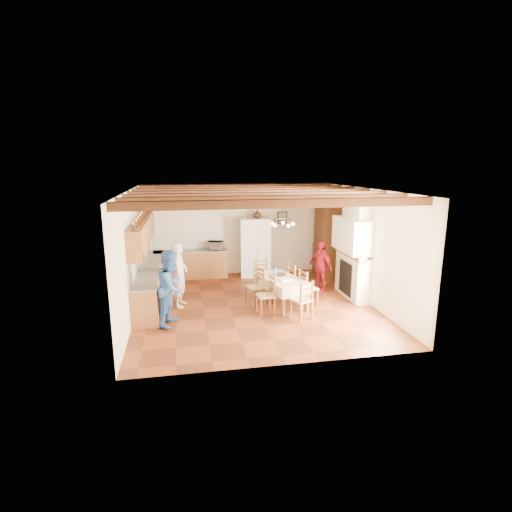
{
  "coord_description": "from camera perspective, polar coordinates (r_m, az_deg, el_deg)",
  "views": [
    {
      "loc": [
        -1.78,
        -9.75,
        3.61
      ],
      "look_at": [
        0.1,
        0.3,
        1.25
      ],
      "focal_mm": 28.0,
      "sensor_mm": 36.0,
      "label": 1
    }
  ],
  "objects": [
    {
      "name": "hutch",
      "position": [
        13.02,
        9.98,
        2.06
      ],
      "size": [
        0.63,
        1.34,
        2.37
      ],
      "primitive_type": null,
      "rotation": [
        0.0,
        0.0,
        -0.06
      ],
      "color": "#381F10",
      "rests_on": "floor"
    },
    {
      "name": "backsplash_back",
      "position": [
        13.21,
        -9.42,
        2.31
      ],
      "size": [
        2.3,
        0.03,
        0.6
      ],
      "primitive_type": "cube",
      "color": "silver",
      "rests_on": "ground"
    },
    {
      "name": "floor",
      "position": [
        10.55,
        -0.24,
        -7.07
      ],
      "size": [
        6.0,
        6.5,
        0.02
      ],
      "primitive_type": "cube",
      "color": "#522613",
      "rests_on": "ground"
    },
    {
      "name": "wall_front",
      "position": [
        7.05,
        4.53,
        -4.45
      ],
      "size": [
        6.0,
        0.02,
        3.0
      ],
      "primitive_type": "cube",
      "color": "beige",
      "rests_on": "ground"
    },
    {
      "name": "person_woman_red",
      "position": [
        11.63,
        9.18,
        -1.46
      ],
      "size": [
        0.69,
        0.94,
        1.48
      ],
      "primitive_type": "imported",
      "rotation": [
        0.0,
        0.0,
        -1.14
      ],
      "color": "maroon",
      "rests_on": "floor"
    },
    {
      "name": "refrigerator",
      "position": [
        13.09,
        -0.11,
        1.3
      ],
      "size": [
        1.04,
        0.89,
        1.92
      ],
      "primitive_type": "cube",
      "rotation": [
        0.0,
        0.0,
        -0.11
      ],
      "color": "white",
      "rests_on": "floor"
    },
    {
      "name": "wall_picture",
      "position": [
        13.52,
        3.78,
        5.49
      ],
      "size": [
        0.34,
        0.03,
        0.42
      ],
      "primitive_type": "cube",
      "color": "black",
      "rests_on": "ground"
    },
    {
      "name": "chandelier",
      "position": [
        10.09,
        3.78,
        5.22
      ],
      "size": [
        0.47,
        0.47,
        0.03
      ],
      "primitive_type": "torus",
      "color": "black",
      "rests_on": "ground"
    },
    {
      "name": "person_woman_blue",
      "position": [
        9.28,
        -11.96,
        -4.46
      ],
      "size": [
        0.93,
        1.03,
        1.75
      ],
      "primitive_type": "imported",
      "rotation": [
        0.0,
        0.0,
        1.19
      ],
      "color": "#315CA2",
      "rests_on": "floor"
    },
    {
      "name": "chair_left_far",
      "position": [
        10.53,
        -0.13,
        -4.3
      ],
      "size": [
        0.51,
        0.53,
        0.96
      ],
      "primitive_type": null,
      "rotation": [
        0.0,
        0.0,
        -1.25
      ],
      "color": "brown",
      "rests_on": "floor"
    },
    {
      "name": "dining_table",
      "position": [
        10.43,
        3.65,
        -3.58
      ],
      "size": [
        1.22,
        1.8,
        0.72
      ],
      "rotation": [
        0.0,
        0.0,
        0.25
      ],
      "color": "white",
      "rests_on": "floor"
    },
    {
      "name": "wall_left",
      "position": [
        10.05,
        -17.37,
        0.28
      ],
      "size": [
        0.02,
        6.5,
        3.0
      ],
      "primitive_type": "cube",
      "color": "beige",
      "rests_on": "ground"
    },
    {
      "name": "fireplace",
      "position": [
        11.14,
        13.46,
        1.19
      ],
      "size": [
        0.56,
        1.6,
        2.8
      ],
      "primitive_type": null,
      "color": "beige",
      "rests_on": "ground"
    },
    {
      "name": "upper_cabinets",
      "position": [
        10.99,
        -15.93,
        3.28
      ],
      "size": [
        0.35,
        4.2,
        0.7
      ],
      "primitive_type": "cube",
      "color": "brown",
      "rests_on": "ground"
    },
    {
      "name": "chair_end_near",
      "position": [
        9.57,
        6.52,
        -6.18
      ],
      "size": [
        0.55,
        0.54,
        0.96
      ],
      "primitive_type": null,
      "rotation": [
        0.0,
        0.0,
        3.58
      ],
      "color": "brown",
      "rests_on": "floor"
    },
    {
      "name": "wall_right",
      "position": [
        11.07,
        15.28,
        1.54
      ],
      "size": [
        0.02,
        6.5,
        3.0
      ],
      "primitive_type": "cube",
      "color": "beige",
      "rests_on": "ground"
    },
    {
      "name": "backsplash_left",
      "position": [
        11.13,
        -16.55,
        -0.05
      ],
      "size": [
        0.03,
        4.3,
        0.6
      ],
      "primitive_type": "cube",
      "color": "silver",
      "rests_on": "ground"
    },
    {
      "name": "countertop_left",
      "position": [
        11.18,
        -14.99,
        -1.59
      ],
      "size": [
        0.62,
        4.3,
        0.04
      ],
      "primitive_type": "cube",
      "color": "slate",
      "rests_on": "lower_cabinets_left"
    },
    {
      "name": "lower_cabinets_back",
      "position": [
        13.1,
        -9.27,
        -1.23
      ],
      "size": [
        2.3,
        0.6,
        0.86
      ],
      "primitive_type": "cube",
      "color": "brown",
      "rests_on": "ground"
    },
    {
      "name": "wall_back",
      "position": [
        13.3,
        -2.77,
        3.85
      ],
      "size": [
        6.0,
        0.02,
        3.0
      ],
      "primitive_type": "cube",
      "color": "beige",
      "rests_on": "ground"
    },
    {
      "name": "chair_right_near",
      "position": [
        10.49,
        7.47,
        -4.47
      ],
      "size": [
        0.5,
        0.51,
        0.96
      ],
      "primitive_type": null,
      "rotation": [
        0.0,
        0.0,
        1.85
      ],
      "color": "brown",
      "rests_on": "floor"
    },
    {
      "name": "ceiling_beams",
      "position": [
        9.94,
        -0.25,
        8.96
      ],
      "size": [
        6.0,
        6.3,
        0.16
      ],
      "primitive_type": null,
      "color": "#3A2011",
      "rests_on": "ground"
    },
    {
      "name": "ceiling",
      "position": [
        9.93,
        -0.25,
        9.53
      ],
      "size": [
        6.0,
        6.5,
        0.02
      ],
      "primitive_type": "cube",
      "color": "silver",
      "rests_on": "ground"
    },
    {
      "name": "person_man",
      "position": [
        10.43,
        -10.89,
        -2.59
      ],
      "size": [
        0.52,
        0.68,
        1.7
      ],
      "primitive_type": "imported",
      "rotation": [
        0.0,
        0.0,
        1.38
      ],
      "color": "beige",
      "rests_on": "floor"
    },
    {
      "name": "microwave",
      "position": [
        13.0,
        -5.76,
        1.51
      ],
      "size": [
        0.55,
        0.43,
        0.27
      ],
      "primitive_type": "imported",
      "rotation": [
        0.0,
        0.0,
        -0.21
      ],
      "color": "silver",
      "rests_on": "countertop_back"
    },
    {
      "name": "chair_end_far",
      "position": [
        11.4,
        0.93,
        -2.94
      ],
      "size": [
        0.47,
        0.45,
        0.96
      ],
      "primitive_type": null,
      "rotation": [
        0.0,
        0.0,
        0.12
      ],
      "color": "brown",
      "rests_on": "floor"
    },
    {
      "name": "lower_cabinets_left",
      "position": [
        11.3,
        -14.86,
        -3.8
      ],
      "size": [
        0.6,
        4.3,
        0.86
      ],
      "primitive_type": "cube",
      "color": "brown",
      "rests_on": "ground"
    },
    {
      "name": "chair_left_near",
      "position": [
        9.83,
        1.39,
        -5.58
      ],
      "size": [
        0.44,
        0.46,
        0.96
      ],
      "primitive_type": null,
      "rotation": [
        0.0,
        0.0,
        -1.46
      ],
      "color": "brown",
      "rests_on": "floor"
    },
    {
      "name": "countertop_back",
      "position": [
        12.99,
        -9.34,
        0.69
      ],
      "size": [
        2.34,
        0.62,
        0.04
      ],
      "primitive_type": "cube",
      "color": "slate",
      "rests_on": "lower_cabinets_back"
    },
    {
      "name": "chair_right_far",
      "position": [
        11.1,
        5.81,
        -3.45
      ],
      "size": [
        0.5,
        0.51,
        0.96
      ],
      "primitive_type": null,
      "rotation": [
        0.0,
        0.0,
        1.84
      ],
      "color": "brown",
      "rests_on": "floor"
    },
    {
      "name": "fridge_vase",
      "position": [
        12.92,
        0.18,
        6.07
      ],
      "size": [
        0.29,
        0.29,
        0.27
      ],
      "primitive_type": "imported",
      "rotation": [
        0.0,
        0.0,
        0.12
      ],
      "color": "#381F10",
      "rests_on": "refrigerator"
    }
  ]
}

